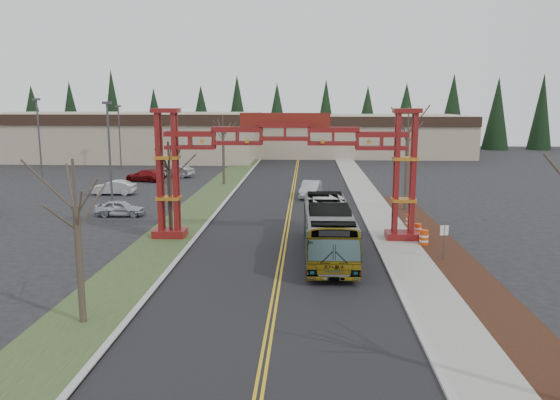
# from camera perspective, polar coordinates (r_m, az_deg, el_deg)

# --- Properties ---
(ground) EXTENTS (200.00, 200.00, 0.00)m
(ground) POSITION_cam_1_polar(r_m,az_deg,el_deg) (20.77, -1.65, -16.45)
(ground) COLOR black
(ground) RESTS_ON ground
(road) EXTENTS (12.00, 110.00, 0.02)m
(road) POSITION_cam_1_polar(r_m,az_deg,el_deg) (44.51, 0.88, -1.85)
(road) COLOR black
(road) RESTS_ON ground
(lane_line_left) EXTENTS (0.12, 100.00, 0.01)m
(lane_line_left) POSITION_cam_1_polar(r_m,az_deg,el_deg) (44.51, 0.73, -1.83)
(lane_line_left) COLOR gold
(lane_line_left) RESTS_ON road
(lane_line_right) EXTENTS (0.12, 100.00, 0.01)m
(lane_line_right) POSITION_cam_1_polar(r_m,az_deg,el_deg) (44.50, 1.04, -1.83)
(lane_line_right) COLOR gold
(lane_line_right) RESTS_ON road
(curb_right) EXTENTS (0.30, 110.00, 0.15)m
(curb_right) POSITION_cam_1_polar(r_m,az_deg,el_deg) (44.71, 8.79, -1.83)
(curb_right) COLOR #A6A7A1
(curb_right) RESTS_ON ground
(sidewalk_right) EXTENTS (2.60, 110.00, 0.14)m
(sidewalk_right) POSITION_cam_1_polar(r_m,az_deg,el_deg) (44.88, 10.63, -1.84)
(sidewalk_right) COLOR gray
(sidewalk_right) RESTS_ON ground
(landscape_strip) EXTENTS (2.60, 50.00, 0.12)m
(landscape_strip) POSITION_cam_1_polar(r_m,az_deg,el_deg) (31.20, 19.10, -7.62)
(landscape_strip) COLOR black
(landscape_strip) RESTS_ON ground
(grass_median) EXTENTS (4.00, 110.00, 0.08)m
(grass_median) POSITION_cam_1_polar(r_m,az_deg,el_deg) (45.48, -9.25, -1.68)
(grass_median) COLOR #2D4120
(grass_median) RESTS_ON ground
(curb_left) EXTENTS (0.30, 110.00, 0.15)m
(curb_left) POSITION_cam_1_polar(r_m,az_deg,el_deg) (45.12, -6.95, -1.67)
(curb_left) COLOR #A6A7A1
(curb_left) RESTS_ON ground
(gateway_arch) EXTENTS (18.20, 1.60, 8.90)m
(gateway_arch) POSITION_cam_1_polar(r_m,az_deg,el_deg) (36.68, 0.52, 5.00)
(gateway_arch) COLOR maroon
(gateway_arch) RESTS_ON ground
(retail_building_west) EXTENTS (46.00, 22.30, 7.50)m
(retail_building_west) POSITION_cam_1_polar(r_m,az_deg,el_deg) (95.94, -16.40, 6.49)
(retail_building_west) COLOR tan
(retail_building_west) RESTS_ON ground
(retail_building_east) EXTENTS (38.00, 20.30, 7.00)m
(retail_building_east) POSITION_cam_1_polar(r_m,az_deg,el_deg) (98.99, 7.86, 6.77)
(retail_building_east) COLOR tan
(retail_building_east) RESTS_ON ground
(conifer_treeline) EXTENTS (116.10, 5.60, 13.00)m
(conifer_treeline) POSITION_cam_1_polar(r_m,az_deg,el_deg) (110.54, 2.26, 8.75)
(conifer_treeline) COLOR black
(conifer_treeline) RESTS_ON ground
(transit_bus) EXTENTS (2.97, 11.86, 3.29)m
(transit_bus) POSITION_cam_1_polar(r_m,az_deg,el_deg) (33.41, 5.03, -3.09)
(transit_bus) COLOR #ABAEB3
(transit_bus) RESTS_ON ground
(silver_sedan) EXTENTS (2.39, 5.06, 1.60)m
(silver_sedan) POSITION_cam_1_polar(r_m,az_deg,el_deg) (54.04, 3.25, 1.14)
(silver_sedan) COLOR #A5A8AD
(silver_sedan) RESTS_ON ground
(parked_car_near_a) EXTENTS (4.03, 1.75, 1.35)m
(parked_car_near_a) POSITION_cam_1_polar(r_m,az_deg,el_deg) (46.89, -16.36, -0.82)
(parked_car_near_a) COLOR #B2B6BA
(parked_car_near_a) RESTS_ON ground
(parked_car_near_b) EXTENTS (4.46, 1.61, 1.46)m
(parked_car_near_b) POSITION_cam_1_polar(r_m,az_deg,el_deg) (57.96, -17.00, 1.25)
(parked_car_near_b) COLOR silver
(parked_car_near_b) RESTS_ON ground
(parked_car_mid_a) EXTENTS (5.26, 3.32, 1.42)m
(parked_car_mid_a) POSITION_cam_1_polar(r_m,az_deg,el_deg) (66.74, -13.91, 2.51)
(parked_car_mid_a) COLOR maroon
(parked_car_mid_a) RESTS_ON ground
(parked_car_far_a) EXTENTS (4.88, 2.91, 1.52)m
(parked_car_far_a) POSITION_cam_1_polar(r_m,az_deg,el_deg) (69.80, -10.85, 3.00)
(parked_car_far_a) COLOR #B8B8C0
(parked_car_far_a) RESTS_ON ground
(bare_tree_median_near) EXTENTS (2.96, 2.96, 7.06)m
(bare_tree_median_near) POSITION_cam_1_polar(r_m,az_deg,el_deg) (23.93, -20.58, -0.67)
(bare_tree_median_near) COLOR #382D26
(bare_tree_median_near) RESTS_ON ground
(bare_tree_median_mid) EXTENTS (2.90, 2.90, 6.67)m
(bare_tree_median_mid) POSITION_cam_1_polar(r_m,az_deg,el_deg) (38.26, -11.54, 3.13)
(bare_tree_median_mid) COLOR #382D26
(bare_tree_median_mid) RESTS_ON ground
(bare_tree_median_far) EXTENTS (3.01, 3.01, 7.96)m
(bare_tree_median_far) POSITION_cam_1_polar(r_m,az_deg,el_deg) (62.04, -5.98, 7.03)
(bare_tree_median_far) COLOR #382D26
(bare_tree_median_far) RESTS_ON ground
(bare_tree_right_far) EXTENTS (3.37, 3.37, 8.93)m
(bare_tree_right_far) POSITION_cam_1_polar(r_m,az_deg,el_deg) (47.73, 13.23, 6.76)
(bare_tree_right_far) COLOR #382D26
(bare_tree_right_far) RESTS_ON ground
(light_pole_near) EXTENTS (0.81, 0.41, 9.36)m
(light_pole_near) POSITION_cam_1_polar(r_m,az_deg,el_deg) (54.34, -17.42, 5.64)
(light_pole_near) COLOR #3F3F44
(light_pole_near) RESTS_ON ground
(light_pole_mid) EXTENTS (0.85, 0.42, 9.75)m
(light_pole_mid) POSITION_cam_1_polar(r_m,az_deg,el_deg) (72.80, -23.90, 6.46)
(light_pole_mid) COLOR #3F3F44
(light_pole_mid) RESTS_ON ground
(light_pole_far) EXTENTS (0.77, 0.38, 8.85)m
(light_pole_far) POSITION_cam_1_polar(r_m,az_deg,el_deg) (79.61, -16.43, 6.79)
(light_pole_far) COLOR #3F3F44
(light_pole_far) RESTS_ON ground
(street_sign) EXTENTS (0.49, 0.11, 2.17)m
(street_sign) POSITION_cam_1_polar(r_m,az_deg,el_deg) (33.57, 16.76, -3.58)
(street_sign) COLOR #3F3F44
(street_sign) RESTS_ON ground
(barrel_south) EXTENTS (0.59, 0.59, 1.09)m
(barrel_south) POSITION_cam_1_polar(r_m,az_deg,el_deg) (36.88, 14.80, -3.88)
(barrel_south) COLOR #DC430C
(barrel_south) RESTS_ON ground
(barrel_mid) EXTENTS (0.49, 0.49, 0.92)m
(barrel_mid) POSITION_cam_1_polar(r_m,az_deg,el_deg) (39.47, 14.20, -3.07)
(barrel_mid) COLOR #DC430C
(barrel_mid) RESTS_ON ground
(barrel_north) EXTENTS (0.56, 0.56, 1.04)m
(barrel_north) POSITION_cam_1_polar(r_m,az_deg,el_deg) (42.07, 13.39, -2.14)
(barrel_north) COLOR #DC430C
(barrel_north) RESTS_ON ground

